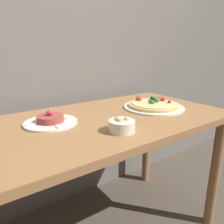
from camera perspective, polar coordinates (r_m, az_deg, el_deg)
back_wall at (r=1.52m, az=-13.16°, el=23.10°), size 8.00×0.05×2.60m
dining_table at (r=1.17m, az=-1.88°, el=-6.54°), size 1.35×0.72×0.76m
pizza_plate at (r=1.35m, az=10.85°, el=1.77°), size 0.36×0.36×0.06m
tartare_plate at (r=1.08m, az=-15.76°, el=-2.19°), size 0.25×0.25×0.07m
small_bowl at (r=0.94m, az=2.55°, el=-3.47°), size 0.12×0.12×0.07m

